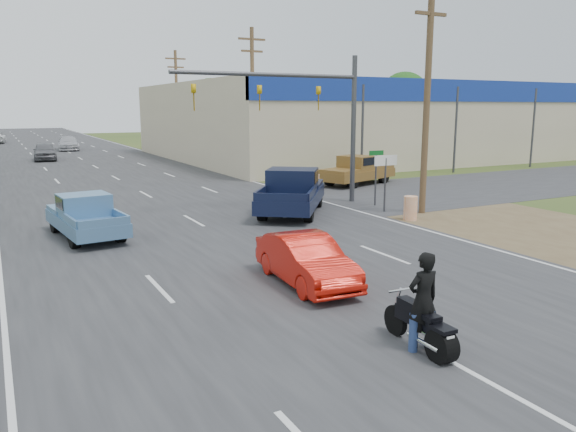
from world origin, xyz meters
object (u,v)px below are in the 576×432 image
blue_pickup (85,215)px  rider (423,305)px  brown_pickup (356,170)px  red_convertible (306,261)px  motorcycle (423,329)px  navy_pickup (293,191)px  distant_car_silver (68,143)px  distant_car_grey (45,151)px

blue_pickup → rider: bearing=-78.3°
rider → brown_pickup: 23.47m
red_convertible → rider: (-0.07, -4.60, 0.28)m
motorcycle → navy_pickup: navy_pickup is taller
red_convertible → blue_pickup: 9.54m
red_convertible → navy_pickup: bearing=67.4°
motorcycle → distant_car_silver: 57.22m
rider → brown_pickup: rider is taller
distant_car_silver → brown_pickup: bearing=-66.8°
rider → red_convertible: bearing=-88.7°
red_convertible → rider: 4.61m
motorcycle → brown_pickup: brown_pickup is taller
red_convertible → distant_car_grey: distant_car_grey is taller
red_convertible → motorcycle: bearing=-87.2°
blue_pickup → distant_car_silver: (4.72, 44.04, -0.04)m
navy_pickup → distant_car_grey: navy_pickup is taller
rider → distant_car_grey: (-2.81, 45.67, -0.15)m
motorcycle → blue_pickup: (-4.21, 13.17, 0.33)m
blue_pickup → distant_car_grey: (1.41, 32.54, -0.01)m
distant_car_grey → rider: bearing=-82.2°
rider → navy_pickup: bearing=-106.3°
motorcycle → blue_pickup: blue_pickup is taller
red_convertible → brown_pickup: (12.23, 15.38, 0.23)m
motorcycle → blue_pickup: bearing=109.9°
rider → brown_pickup: (12.30, 19.98, -0.05)m
red_convertible → distant_car_grey: 41.17m
rider → blue_pickup: rider is taller
brown_pickup → red_convertible: bearing=122.2°
navy_pickup → brown_pickup: size_ratio=1.08×
distant_car_grey → distant_car_silver: bearing=78.2°
distant_car_silver → navy_pickup: bearing=-79.0°
rider → distant_car_silver: bearing=-88.3°
brown_pickup → distant_car_silver: size_ratio=1.09×
navy_pickup → distant_car_silver: navy_pickup is taller
brown_pickup → blue_pickup: bearing=93.2°
red_convertible → blue_pickup: size_ratio=0.81×
blue_pickup → navy_pickup: 8.82m
rider → blue_pickup: size_ratio=0.38×
red_convertible → brown_pickup: bearing=55.3°
brown_pickup → distant_car_silver: 39.01m
rider → distant_car_silver: size_ratio=0.36×
red_convertible → motorcycle: (-0.07, -4.65, -0.19)m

